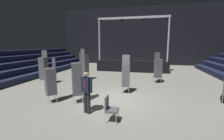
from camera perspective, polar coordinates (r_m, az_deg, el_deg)
ground_plane at (r=8.21m, az=1.37°, el=-10.63°), size 22.00×30.00×0.10m
arena_end_wall at (r=22.65m, az=9.32°, el=12.32°), size 22.00×0.30×8.00m
stage_riser at (r=17.06m, az=7.74°, el=2.13°), size 7.37×2.97×5.49m
man_with_tie at (r=6.22m, az=-9.44°, el=-7.01°), size 0.56×0.36×1.78m
chair_stack_front_left at (r=7.83m, az=-21.82°, el=-3.75°), size 0.62×0.62×2.14m
chair_stack_front_right at (r=11.46m, az=-24.13°, el=0.69°), size 0.45×0.45×2.39m
chair_stack_mid_left at (r=7.39m, az=-12.87°, el=-3.06°), size 0.61×0.61×2.39m
chair_stack_mid_right at (r=11.59m, az=16.75°, el=0.77°), size 0.59×0.59×2.22m
chair_stack_mid_centre at (r=12.06m, az=-10.05°, el=1.94°), size 0.58×0.58×2.48m
chair_stack_rear_right at (r=8.73m, az=5.17°, el=-1.54°), size 0.49×0.49×2.22m
loose_chair_near_man at (r=5.64m, az=-0.71°, el=-13.79°), size 0.44×0.44×0.95m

